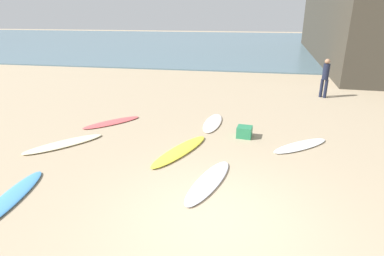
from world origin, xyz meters
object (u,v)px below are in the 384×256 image
(surfboard_5, at_px, (112,122))
(surfboard_6, at_px, (64,144))
(surfboard_0, at_px, (209,181))
(surfboard_1, at_px, (180,151))
(surfboard_3, at_px, (10,198))
(surfboard_4, at_px, (213,123))
(beachgoer_near, at_px, (325,76))
(surfboard_2, at_px, (300,146))
(beach_cooler, at_px, (244,132))

(surfboard_5, height_order, surfboard_6, surfboard_6)
(surfboard_0, height_order, surfboard_1, surfboard_1)
(surfboard_0, distance_m, surfboard_3, 4.25)
(surfboard_1, height_order, surfboard_4, surfboard_1)
(surfboard_1, relative_size, surfboard_4, 1.25)
(beachgoer_near, bearing_deg, surfboard_2, -69.59)
(surfboard_0, relative_size, beachgoer_near, 1.28)
(surfboard_5, bearing_deg, surfboard_3, -49.68)
(surfboard_6, bearing_deg, surfboard_2, -130.52)
(surfboard_5, bearing_deg, surfboard_2, 32.86)
(surfboard_5, bearing_deg, surfboard_1, 7.65)
(surfboard_2, height_order, surfboard_6, surfboard_6)
(surfboard_0, bearing_deg, surfboard_1, 138.78)
(beach_cooler, bearing_deg, beachgoer_near, 58.62)
(surfboard_2, height_order, surfboard_3, surfboard_3)
(beachgoer_near, height_order, beach_cooler, beachgoer_near)
(surfboard_3, bearing_deg, surfboard_5, -97.46)
(surfboard_5, relative_size, surfboard_6, 0.91)
(surfboard_5, relative_size, beach_cooler, 4.66)
(surfboard_0, xyz_separation_m, surfboard_6, (-4.49, 1.40, 0.00))
(surfboard_4, height_order, surfboard_5, surfboard_4)
(beachgoer_near, bearing_deg, surfboard_3, -92.37)
(surfboard_1, distance_m, surfboard_6, 3.48)
(surfboard_4, relative_size, surfboard_5, 0.97)
(surfboard_0, bearing_deg, surfboard_2, 62.37)
(surfboard_0, relative_size, surfboard_6, 0.97)
(surfboard_3, height_order, surfboard_5, surfboard_3)
(surfboard_1, relative_size, surfboard_2, 1.25)
(surfboard_0, bearing_deg, surfboard_4, 111.00)
(surfboard_3, distance_m, surfboard_5, 4.91)
(surfboard_2, height_order, beachgoer_near, beachgoer_near)
(surfboard_2, bearing_deg, surfboard_3, -97.94)
(surfboard_3, bearing_deg, beachgoer_near, -135.41)
(surfboard_2, distance_m, surfboard_5, 6.33)
(surfboard_1, xyz_separation_m, beachgoer_near, (5.13, 7.03, 0.94))
(surfboard_2, relative_size, surfboard_5, 0.97)
(surfboard_0, relative_size, surfboard_5, 1.07)
(surfboard_3, bearing_deg, surfboard_1, -141.38)
(surfboard_4, distance_m, beach_cooler, 1.55)
(surfboard_3, relative_size, surfboard_5, 1.13)
(surfboard_0, bearing_deg, surfboard_6, 178.07)
(surfboard_6, bearing_deg, surfboard_3, 140.01)
(surfboard_1, distance_m, beachgoer_near, 8.75)
(surfboard_4, relative_size, beach_cooler, 4.53)
(surfboard_1, height_order, surfboard_2, surfboard_1)
(surfboard_1, bearing_deg, surfboard_4, -81.96)
(surfboard_1, height_order, surfboard_6, surfboard_1)
(beach_cooler, bearing_deg, surfboard_5, 174.24)
(beachgoer_near, bearing_deg, surfboard_6, -103.58)
(surfboard_3, xyz_separation_m, surfboard_4, (3.60, 5.51, -0.00))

